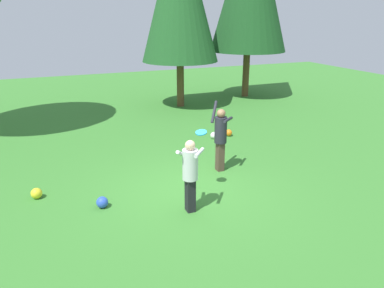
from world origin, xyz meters
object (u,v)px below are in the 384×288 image
ball_orange (229,133)px  person_catcher (190,170)px  person_thrower (221,134)px  frisbee (201,132)px  ball_white (214,135)px  ball_blue (102,202)px  ball_yellow (36,193)px

ball_orange → person_catcher: bearing=-126.7°
person_thrower → person_catcher: bearing=2.7°
person_catcher → frisbee: bearing=-0.0°
ball_white → ball_blue: bearing=-142.3°
person_thrower → ball_yellow: person_thrower is taller
person_catcher → frisbee: (0.57, 0.73, 0.57)m
frisbee → ball_blue: size_ratio=1.42×
ball_blue → person_catcher: bearing=-26.0°
person_thrower → ball_white: (1.03, 2.56, -0.95)m
frisbee → ball_orange: frisbee is taller
ball_white → frisbee: bearing=-119.9°
ball_white → ball_orange: bearing=5.5°
person_catcher → ball_orange: 5.55m
frisbee → ball_white: 4.39m
person_catcher → ball_orange: person_catcher is taller
person_thrower → ball_yellow: (-4.82, 0.16, -0.94)m
frisbee → ball_orange: (2.70, 3.66, -1.45)m
ball_blue → frisbee: bearing=-3.7°
ball_blue → ball_yellow: 1.74m
frisbee → ball_white: (2.07, 3.60, -1.45)m
person_catcher → ball_blue: person_catcher is taller
person_thrower → ball_blue: (-3.43, -0.88, -0.94)m
person_catcher → ball_orange: (3.27, 4.39, -0.88)m
person_catcher → ball_blue: (-1.82, 0.89, -0.86)m
person_catcher → ball_blue: size_ratio=6.27×
person_catcher → ball_white: size_ratio=6.98×
ball_white → person_thrower: bearing=-111.9°
person_catcher → ball_yellow: person_catcher is taller
frisbee → ball_blue: bearing=176.3°
person_catcher → ball_yellow: bearing=97.0°
person_catcher → ball_orange: bearing=1.3°
ball_orange → ball_white: 0.64m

